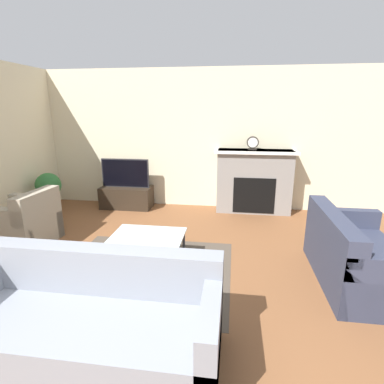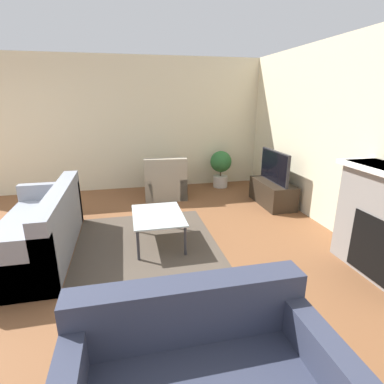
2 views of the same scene
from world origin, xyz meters
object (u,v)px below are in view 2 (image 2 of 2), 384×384
coffee_table (158,217)px  tv (274,167)px  couch_sectional (39,232)px  armchair_by_window (165,182)px  potted_plant (221,166)px

coffee_table → tv: bearing=116.0°
couch_sectional → tv: bearing=105.8°
tv → couch_sectional: tv is taller
tv → armchair_by_window: tv is taller
potted_plant → coffee_table: bearing=-34.5°
coffee_table → couch_sectional: bearing=-91.4°
couch_sectional → coffee_table: bearing=88.6°
armchair_by_window → couch_sectional: bearing=51.0°
armchair_by_window → coffee_table: size_ratio=0.98×
tv → couch_sectional: (1.05, -3.71, -0.42)m
coffee_table → potted_plant: 2.89m
couch_sectional → coffee_table: 1.49m
couch_sectional → potted_plant: bearing=126.9°
tv → couch_sectional: bearing=-74.2°
armchair_by_window → potted_plant: bearing=-158.4°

